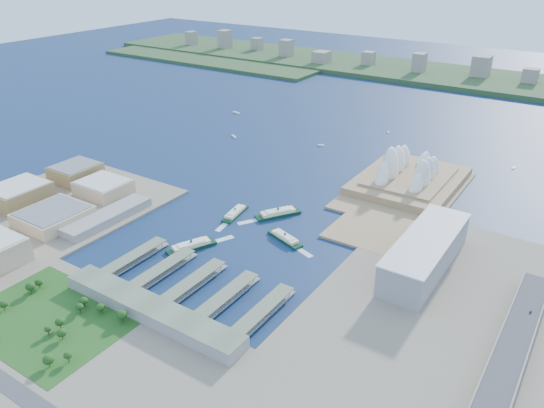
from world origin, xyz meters
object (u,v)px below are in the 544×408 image
Objects in this scene: toaster_building at (425,253)px; ferry_b at (278,212)px; ferry_a at (235,212)px; ferry_d at (285,237)px; opera_house at (411,165)px; car_c at (531,312)px; ferry_c at (191,244)px.

toaster_building reaches higher than ferry_b.
ferry_a is 54.25m from ferry_b.
toaster_building reaches higher than ferry_d.
ferry_b is (-104.65, -179.82, -26.47)m from opera_house.
ferry_b reaches higher than ferry_d.
ferry_b is 12.54× the size of car_c.
ferry_c is at bearing -156.44° from toaster_building.
ferry_b is at bearing -82.47° from ferry_c.
ferry_a reaches higher than ferry_d.
ferry_d is at bearing -2.10° from car_c.
toaster_building is at bearing -18.74° from car_c.
car_c reaches higher than ferry_c.
ferry_b is (46.23, 28.38, 0.76)m from ferry_a.
car_c is (341.23, 64.30, 10.13)m from ferry_c.
toaster_building is 253.81m from ferry_c.
car_c is (303.65, -57.17, 9.99)m from ferry_b.
ferry_b reaches higher than ferry_a.
ferry_a is at bearing -125.93° from opera_house.
ferry_a is 1.00× the size of ferry_d.
ferry_c reaches higher than ferry_d.
toaster_building is 33.23× the size of car_c.
opera_house is 3.15× the size of ferry_c.
toaster_building is at bearing -7.21° from ferry_a.
ferry_a is (-150.88, -208.21, -27.23)m from opera_house.
ferry_b is 62.24m from ferry_d.
opera_house is at bearing -49.98° from car_c.
ferry_a is 0.86× the size of ferry_b.
car_c is at bearing -13.86° from ferry_a.
car_c reaches higher than ferry_d.
ferry_a is at bearing -178.05° from toaster_building.
opera_house is 258.57m from ferry_a.
ferry_c is (-142.23, -301.29, -26.61)m from opera_house.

